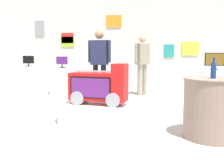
# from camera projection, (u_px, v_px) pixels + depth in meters

# --- Properties ---
(ground_plane) EXTENTS (30.00, 30.00, 0.00)m
(ground_plane) POSITION_uv_depth(u_px,v_px,m) (96.00, 120.00, 4.50)
(ground_plane) COLOR #B2ADA3
(back_wall_display) EXTENTS (10.27, 0.13, 3.34)m
(back_wall_display) POSITION_uv_depth(u_px,v_px,m) (127.00, 37.00, 8.67)
(back_wall_display) COLOR silver
(back_wall_display) RESTS_ON ground
(main_display_pedestal) EXTENTS (1.42, 1.42, 0.28)m
(main_display_pedestal) POSITION_uv_depth(u_px,v_px,m) (98.00, 112.00, 4.51)
(main_display_pedestal) COLOR white
(main_display_pedestal) RESTS_ON ground
(novelty_firetruck_tv) EXTENTS (1.04, 0.48, 0.71)m
(novelty_firetruck_tv) POSITION_uv_depth(u_px,v_px,m) (99.00, 88.00, 4.45)
(novelty_firetruck_tv) COLOR gray
(novelty_firetruck_tv) RESTS_ON main_display_pedestal
(display_pedestal_left_rear) EXTENTS (0.77, 0.77, 0.74)m
(display_pedestal_left_rear) POSITION_uv_depth(u_px,v_px,m) (29.00, 78.00, 8.09)
(display_pedestal_left_rear) COLOR white
(display_pedestal_left_rear) RESTS_ON ground
(tv_on_left_rear) EXTENTS (0.37, 0.20, 0.33)m
(tv_on_left_rear) POSITION_uv_depth(u_px,v_px,m) (28.00, 61.00, 8.03)
(tv_on_left_rear) COLOR black
(tv_on_left_rear) RESTS_ON display_pedestal_left_rear
(display_pedestal_center_rear) EXTENTS (0.76, 0.76, 0.74)m
(display_pedestal_center_rear) POSITION_uv_depth(u_px,v_px,m) (213.00, 85.00, 6.42)
(display_pedestal_center_rear) COLOR white
(display_pedestal_center_rear) RESTS_ON ground
(tv_on_center_rear) EXTENTS (0.47, 0.18, 0.43)m
(tv_on_center_rear) POSITION_uv_depth(u_px,v_px,m) (215.00, 60.00, 6.35)
(tv_on_center_rear) COLOR black
(tv_on_center_rear) RESTS_ON display_pedestal_center_rear
(display_pedestal_right_rear) EXTENTS (0.74, 0.74, 0.74)m
(display_pedestal_right_rear) POSITION_uv_depth(u_px,v_px,m) (62.00, 81.00, 7.30)
(display_pedestal_right_rear) COLOR white
(display_pedestal_right_rear) RESTS_ON ground
(tv_on_right_rear) EXTENTS (0.39, 0.20, 0.33)m
(tv_on_right_rear) POSITION_uv_depth(u_px,v_px,m) (62.00, 62.00, 7.23)
(tv_on_right_rear) COLOR black
(tv_on_right_rear) RESTS_ON display_pedestal_right_rear
(side_table_round) EXTENTS (0.77, 0.77, 0.84)m
(side_table_round) POSITION_uv_depth(u_px,v_px,m) (211.00, 107.00, 3.55)
(side_table_round) COLOR gray
(side_table_round) RESTS_ON ground
(bottle_on_side_table) EXTENTS (0.07, 0.07, 0.28)m
(bottle_on_side_table) POSITION_uv_depth(u_px,v_px,m) (213.00, 70.00, 3.42)
(bottle_on_side_table) COLOR navy
(bottle_on_side_table) RESTS_ON side_table_round
(shopper_browsing_near_truck) EXTENTS (0.55, 0.26, 1.68)m
(shopper_browsing_near_truck) POSITION_uv_depth(u_px,v_px,m) (99.00, 60.00, 5.98)
(shopper_browsing_near_truck) COLOR black
(shopper_browsing_near_truck) RESTS_ON ground
(shopper_browsing_rear) EXTENTS (0.40, 0.45, 1.64)m
(shopper_browsing_rear) POSITION_uv_depth(u_px,v_px,m) (142.00, 60.00, 7.05)
(shopper_browsing_rear) COLOR gray
(shopper_browsing_rear) RESTS_ON ground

